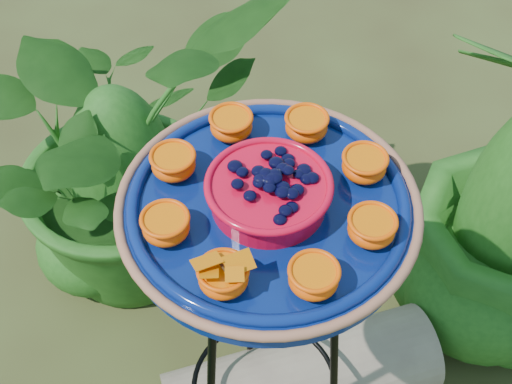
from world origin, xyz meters
TOP-DOWN VIEW (x-y plane):
  - tripod_stand at (-0.06, 0.11)m, footprint 0.39×0.39m
  - feeder_dish at (-0.06, 0.11)m, footprint 0.54×0.54m
  - driftwood_log at (0.03, 0.22)m, footprint 0.70×0.44m
  - shrub_back_left at (-0.46, 0.68)m, footprint 1.03×1.04m

SIDE VIEW (x-z plane):
  - driftwood_log at x=0.03m, z-range 0.00..0.22m
  - shrub_back_left at x=-0.46m, z-range 0.00..0.88m
  - tripod_stand at x=-0.06m, z-range 0.09..0.98m
  - feeder_dish at x=-0.06m, z-range 0.87..0.98m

